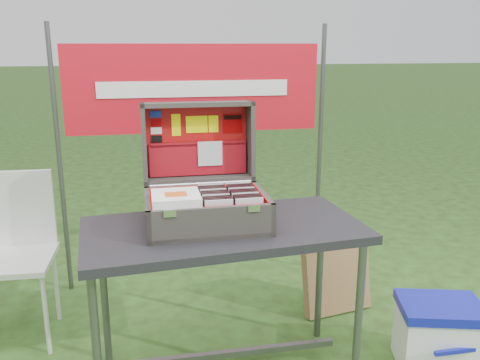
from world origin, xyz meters
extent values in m
cube|color=#26262A|center=(0.00, -0.01, 0.76)|extent=(1.29, 0.73, 0.04)
cylinder|color=#59595B|center=(-0.56, -0.26, 0.37)|extent=(0.04, 0.04, 0.74)
cylinder|color=#59595B|center=(0.56, -0.26, 0.37)|extent=(0.04, 0.04, 0.74)
cylinder|color=#59595B|center=(-0.56, 0.24, 0.37)|extent=(0.04, 0.04, 0.74)
cylinder|color=#59595B|center=(0.56, 0.24, 0.37)|extent=(0.04, 0.04, 0.74)
cube|color=#59595B|center=(0.00, -0.01, 0.12)|extent=(1.10, 0.03, 0.03)
cube|color=#544F48|center=(-0.07, 0.01, 0.79)|extent=(0.54, 0.38, 0.02)
cube|color=#544F48|center=(-0.07, -0.17, 0.85)|extent=(0.54, 0.02, 0.14)
cube|color=#544F48|center=(-0.07, 0.19, 0.85)|extent=(0.54, 0.02, 0.14)
cube|color=#544F48|center=(-0.33, 0.01, 0.85)|extent=(0.02, 0.38, 0.14)
cube|color=#544F48|center=(0.18, 0.01, 0.85)|extent=(0.02, 0.38, 0.14)
cube|color=red|center=(-0.07, 0.01, 0.80)|extent=(0.50, 0.34, 0.01)
cube|color=silver|center=(-0.25, -0.19, 0.91)|extent=(0.05, 0.01, 0.03)
cube|color=silver|center=(0.10, -0.19, 0.91)|extent=(0.05, 0.01, 0.03)
cylinder|color=silver|center=(-0.07, 0.20, 0.92)|extent=(0.48, 0.02, 0.02)
cube|color=#544F48|center=(-0.07, 0.34, 1.11)|extent=(0.54, 0.04, 0.39)
cube|color=#544F48|center=(-0.07, 0.29, 1.29)|extent=(0.54, 0.15, 0.03)
cube|color=#544F48|center=(-0.07, 0.27, 0.93)|extent=(0.54, 0.15, 0.03)
cube|color=#544F48|center=(-0.33, 0.28, 1.11)|extent=(0.02, 0.16, 0.39)
cube|color=#544F48|center=(0.18, 0.28, 1.11)|extent=(0.02, 0.16, 0.39)
cube|color=red|center=(-0.07, 0.33, 1.11)|extent=(0.49, 0.02, 0.34)
cube|color=red|center=(-0.07, -0.16, 0.86)|extent=(0.50, 0.01, 0.12)
cube|color=red|center=(-0.07, 0.18, 0.86)|extent=(0.50, 0.01, 0.12)
cube|color=red|center=(-0.32, 0.01, 0.86)|extent=(0.01, 0.34, 0.12)
cube|color=red|center=(0.17, 0.01, 0.86)|extent=(0.01, 0.34, 0.12)
cube|color=maroon|center=(-0.07, 0.31, 1.02)|extent=(0.48, 0.04, 0.16)
cube|color=maroon|center=(-0.07, 0.30, 1.10)|extent=(0.47, 0.02, 0.02)
cube|color=silver|center=(-0.02, 0.29, 1.05)|extent=(0.12, 0.02, 0.12)
cube|color=#1933B2|center=(-0.27, 0.33, 1.24)|extent=(0.05, 0.00, 0.03)
cube|color=#A30002|center=(-0.27, 0.33, 1.20)|extent=(0.05, 0.00, 0.03)
cube|color=white|center=(-0.27, 0.33, 1.16)|extent=(0.05, 0.00, 0.03)
cube|color=black|center=(-0.27, 0.32, 1.12)|extent=(0.05, 0.00, 0.03)
cube|color=#F3F605|center=(-0.18, 0.33, 1.19)|extent=(0.04, 0.01, 0.11)
cube|color=#F3F605|center=(-0.07, 0.33, 1.19)|extent=(0.11, 0.01, 0.08)
cube|color=#F3F605|center=(0.01, 0.33, 1.19)|extent=(0.05, 0.01, 0.08)
cube|color=#A30002|center=(0.10, 0.33, 1.19)|extent=(0.10, 0.01, 0.10)
cube|color=black|center=(0.10, 0.33, 1.22)|extent=(0.09, 0.00, 0.02)
cube|color=silver|center=(-0.04, -0.14, 0.87)|extent=(0.12, 0.01, 0.14)
cube|color=black|center=(-0.04, -0.12, 0.87)|extent=(0.12, 0.01, 0.14)
cube|color=black|center=(-0.04, -0.10, 0.87)|extent=(0.12, 0.01, 0.14)
cube|color=black|center=(-0.04, -0.08, 0.87)|extent=(0.12, 0.01, 0.14)
cube|color=silver|center=(-0.04, -0.05, 0.87)|extent=(0.12, 0.01, 0.14)
cube|color=black|center=(-0.04, -0.03, 0.87)|extent=(0.12, 0.01, 0.14)
cube|color=black|center=(-0.04, -0.01, 0.87)|extent=(0.12, 0.01, 0.14)
cube|color=black|center=(-0.04, 0.01, 0.87)|extent=(0.12, 0.01, 0.14)
cube|color=silver|center=(-0.04, 0.03, 0.87)|extent=(0.12, 0.01, 0.14)
cube|color=black|center=(-0.04, 0.05, 0.87)|extent=(0.12, 0.01, 0.14)
cube|color=black|center=(-0.04, 0.07, 0.87)|extent=(0.12, 0.01, 0.14)
cube|color=black|center=(-0.04, 0.09, 0.87)|extent=(0.12, 0.01, 0.14)
cube|color=silver|center=(-0.04, 0.11, 0.87)|extent=(0.12, 0.01, 0.14)
cube|color=silver|center=(0.09, -0.14, 0.87)|extent=(0.12, 0.01, 0.14)
cube|color=black|center=(0.09, -0.12, 0.87)|extent=(0.12, 0.01, 0.14)
cube|color=black|center=(0.09, -0.10, 0.87)|extent=(0.12, 0.01, 0.14)
cube|color=black|center=(0.09, -0.08, 0.87)|extent=(0.12, 0.01, 0.14)
cube|color=silver|center=(0.09, -0.05, 0.87)|extent=(0.12, 0.01, 0.14)
cube|color=black|center=(0.09, -0.03, 0.87)|extent=(0.12, 0.01, 0.14)
cube|color=black|center=(0.09, -0.01, 0.87)|extent=(0.12, 0.01, 0.14)
cube|color=black|center=(0.09, 0.01, 0.87)|extent=(0.12, 0.01, 0.14)
cube|color=silver|center=(0.09, 0.03, 0.87)|extent=(0.12, 0.01, 0.14)
cube|color=black|center=(0.09, 0.05, 0.87)|extent=(0.12, 0.01, 0.14)
cube|color=black|center=(0.09, 0.07, 0.87)|extent=(0.12, 0.01, 0.14)
cube|color=black|center=(0.09, 0.09, 0.87)|extent=(0.12, 0.01, 0.14)
cube|color=silver|center=(0.09, 0.11, 0.87)|extent=(0.12, 0.01, 0.14)
cube|color=white|center=(-0.21, -0.07, 0.93)|extent=(0.20, 0.20, 0.00)
cube|color=white|center=(-0.21, -0.07, 0.93)|extent=(0.20, 0.20, 0.00)
cube|color=white|center=(-0.21, -0.07, 0.94)|extent=(0.20, 0.20, 0.00)
cube|color=white|center=(-0.21, -0.07, 0.94)|extent=(0.20, 0.20, 0.00)
cube|color=white|center=(-0.21, -0.07, 0.95)|extent=(0.20, 0.20, 0.00)
cube|color=white|center=(-0.21, -0.07, 0.95)|extent=(0.20, 0.20, 0.00)
cube|color=white|center=(-0.21, -0.07, 0.96)|extent=(0.20, 0.20, 0.00)
cube|color=#D85919|center=(-0.21, -0.08, 0.96)|extent=(0.09, 0.07, 0.00)
cube|color=white|center=(1.05, -0.13, 0.15)|extent=(0.44, 0.37, 0.30)
cube|color=#131A9D|center=(1.05, -0.13, 0.32)|extent=(0.46, 0.39, 0.05)
cube|color=#131A9D|center=(1.05, -0.29, 0.19)|extent=(0.23, 0.02, 0.02)
cube|color=silver|center=(-1.05, 0.53, 0.46)|extent=(0.43, 0.43, 0.03)
cube|color=silver|center=(-1.05, 0.73, 0.69)|extent=(0.41, 0.05, 0.43)
cylinder|color=silver|center=(-0.87, 0.36, 0.23)|extent=(0.02, 0.02, 0.46)
cylinder|color=silver|center=(-0.87, 0.71, 0.23)|extent=(0.02, 0.02, 0.46)
cylinder|color=silver|center=(-0.87, 0.73, 0.68)|extent=(0.02, 0.02, 0.43)
cube|color=#926A44|center=(0.77, 0.50, 0.22)|extent=(0.45, 0.23, 0.45)
cylinder|color=#59595B|center=(-0.85, 1.10, 0.85)|extent=(0.03, 0.03, 1.70)
cylinder|color=#59595B|center=(0.85, 1.10, 0.85)|extent=(0.03, 0.03, 1.70)
cube|color=red|center=(0.00, 1.09, 1.30)|extent=(1.60, 0.02, 0.55)
cube|color=white|center=(0.00, 1.08, 1.30)|extent=(1.20, 0.00, 0.10)
camera|label=1|loc=(-0.35, -2.13, 1.57)|focal=38.00mm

